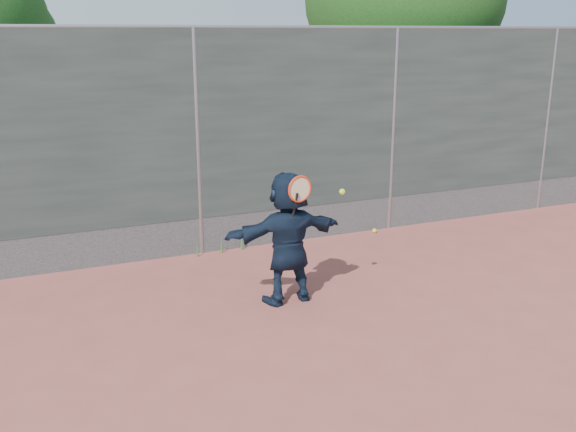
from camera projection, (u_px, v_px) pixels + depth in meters
name	position (u px, v px, depth m)	size (l,w,h in m)	color
ground	(307.00, 371.00, 5.77)	(80.00, 80.00, 0.00)	#9E4C42
player	(288.00, 238.00, 7.09)	(1.39, 0.44, 1.50)	#121F33
ball_ground	(374.00, 231.00, 9.73)	(0.07, 0.07, 0.07)	#D1E031
fence	(197.00, 139.00, 8.43)	(20.00, 0.06, 3.03)	#38423D
swing_action	(304.00, 191.00, 6.80)	(0.73, 0.16, 0.51)	red
tree_right	(411.00, 0.00, 11.65)	(3.78, 3.60, 5.39)	#382314
weed_clump	(224.00, 243.00, 8.84)	(0.68, 0.07, 0.30)	#387226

